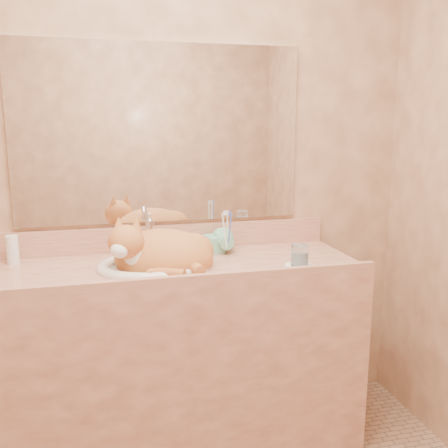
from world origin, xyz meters
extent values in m
cube|color=#8E5D40|center=(0.00, 1.00, 1.25)|extent=(2.40, 0.02, 2.50)
cube|color=white|center=(0.00, 0.99, 1.39)|extent=(1.30, 0.02, 0.80)
imported|color=#71B694|center=(0.23, 0.84, 0.93)|extent=(0.08, 0.09, 0.17)
imported|color=#71B694|center=(0.27, 0.82, 0.90)|extent=(0.11, 0.11, 0.10)
cylinder|color=white|center=(0.51, 0.56, 0.85)|extent=(0.12, 0.12, 0.01)
cylinder|color=white|center=(0.51, 0.56, 0.90)|extent=(0.07, 0.07, 0.08)
cylinder|color=white|center=(-0.65, 0.91, 0.91)|extent=(0.05, 0.05, 0.12)
camera|label=1|loc=(-0.28, -1.31, 1.44)|focal=40.00mm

